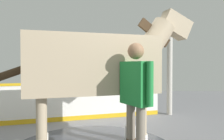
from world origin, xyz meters
TOP-DOWN VIEW (x-y plane):
  - barrier_wall at (-1.65, -0.58)m, footprint 1.55×4.59m
  - roof_post_near at (-2.35, 2.06)m, footprint 0.16×0.16m
  - horse at (0.30, 0.16)m, footprint 1.55×3.36m
  - handler at (0.87, 0.76)m, footprint 0.61×0.46m

SIDE VIEW (x-z plane):
  - barrier_wall at x=-1.65m, z-range -0.04..0.97m
  - handler at x=0.87m, z-range 0.15..1.93m
  - roof_post_near at x=-2.35m, z-range 0.00..2.67m
  - horse at x=0.30m, z-range 0.19..2.69m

